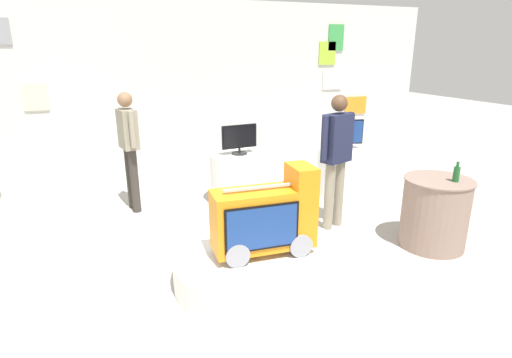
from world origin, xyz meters
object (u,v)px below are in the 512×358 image
tv_on_center_rear (239,138)px  bottle_on_side_table (456,174)px  main_display_pedestal (263,266)px  tv_on_left_rear (345,134)px  side_table_round (435,212)px  display_pedestal_left_rear (342,172)px  shopper_browsing_near_truck (129,143)px  novelty_firetruck_tv (266,220)px  display_pedestal_center_rear (240,178)px  shopper_browsing_rear (336,152)px

tv_on_center_rear → bottle_on_side_table: bearing=-52.8°
bottle_on_side_table → main_display_pedestal: bearing=176.6°
tv_on_left_rear → side_table_round: bearing=-89.3°
display_pedestal_left_rear → shopper_browsing_near_truck: bearing=171.0°
display_pedestal_left_rear → tv_on_left_rear: tv_on_left_rear is taller
novelty_firetruck_tv → display_pedestal_center_rear: novelty_firetruck_tv is taller
side_table_round → main_display_pedestal: bearing=-180.0°
display_pedestal_left_rear → side_table_round: bearing=-89.2°
shopper_browsing_near_truck → shopper_browsing_rear: (2.38, -1.54, 0.01)m
bottle_on_side_table → shopper_browsing_near_truck: (-3.29, 2.57, 0.07)m
display_pedestal_left_rear → shopper_browsing_near_truck: (-3.17, 0.50, 0.61)m
display_pedestal_left_rear → tv_on_left_rear: size_ratio=1.49×
tv_on_center_rear → side_table_round: (1.66, -2.18, -0.57)m
display_pedestal_center_rear → main_display_pedestal: bearing=-102.6°
main_display_pedestal → novelty_firetruck_tv: (0.02, -0.01, 0.50)m
main_display_pedestal → shopper_browsing_rear: 1.82m
bottle_on_side_table → shopper_browsing_rear: 1.37m
display_pedestal_left_rear → shopper_browsing_near_truck: size_ratio=0.49×
main_display_pedestal → tv_on_center_rear: bearing=77.4°
novelty_firetruck_tv → display_pedestal_center_rear: size_ratio=1.13×
main_display_pedestal → display_pedestal_center_rear: 2.25m
tv_on_center_rear → display_pedestal_center_rear: bearing=83.5°
novelty_firetruck_tv → side_table_round: bearing=0.2°
display_pedestal_left_rear → shopper_browsing_near_truck: shopper_browsing_near_truck is taller
tv_on_center_rear → shopper_browsing_rear: size_ratio=0.32×
display_pedestal_left_rear → display_pedestal_center_rear: size_ratio=0.93×
novelty_firetruck_tv → side_table_round: novelty_firetruck_tv is taller
tv_on_center_rear → display_pedestal_left_rear: bearing=-8.5°
display_pedestal_center_rear → tv_on_center_rear: (-0.00, -0.00, 0.61)m
main_display_pedestal → shopper_browsing_near_truck: shopper_browsing_near_truck is taller
tv_on_left_rear → shopper_browsing_rear: (-0.79, -1.04, 0.01)m
side_table_round → shopper_browsing_rear: size_ratio=0.48×
novelty_firetruck_tv → tv_on_center_rear: (0.47, 2.19, 0.34)m
side_table_round → shopper_browsing_near_truck: shopper_browsing_near_truck is taller
tv_on_left_rear → bottle_on_side_table: (0.12, -2.06, -0.07)m
tv_on_left_rear → shopper_browsing_rear: 1.31m
display_pedestal_center_rear → shopper_browsing_rear: (0.85, -1.29, 0.63)m
tv_on_center_rear → side_table_round: size_ratio=0.66×
side_table_round → bottle_on_side_table: 0.52m
shopper_browsing_rear → display_pedestal_left_rear: bearing=52.9°
tv_on_center_rear → bottle_on_side_table: (1.76, -2.31, -0.07)m
bottle_on_side_table → shopper_browsing_near_truck: bearing=142.0°
shopper_browsing_near_truck → display_pedestal_left_rear: bearing=-9.0°
main_display_pedestal → shopper_browsing_rear: shopper_browsing_rear is taller
novelty_firetruck_tv → side_table_round: size_ratio=1.22×
tv_on_center_rear → shopper_browsing_near_truck: shopper_browsing_near_truck is taller
bottle_on_side_table → display_pedestal_center_rear: bearing=127.2°
display_pedestal_center_rear → display_pedestal_left_rear: bearing=-8.7°
tv_on_left_rear → bottle_on_side_table: 2.07m
display_pedestal_center_rear → shopper_browsing_rear: size_ratio=0.52×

